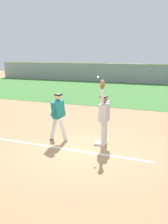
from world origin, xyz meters
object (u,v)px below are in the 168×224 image
Objects in this scene: parked_car_silver at (100,74)px; parked_car_red at (151,76)px; first_base at (101,143)px; fielder at (104,113)px; baseball at (98,77)px; runner at (58,114)px.

parked_car_silver is 6.69m from parked_car_red.
fielder reaches higher than first_base.
fielder is at bearing -8.62° from first_base.
first_base is 0.09× the size of parked_car_red.
parked_car_silver and parked_car_red have the same top height.
baseball is (-0.18, 0.14, 2.29)m from first_base.
baseball is at bearing -83.69° from parked_car_red.
fielder is 23.43m from parked_car_red.
parked_car_silver is at bearing -69.34° from fielder.
parked_car_red is at bearing 95.55° from first_base.
first_base is 0.17× the size of fielder.
runner is at bearing -66.84° from parked_car_silver.
first_base is at bearing -8.44° from fielder.
first_base is 23.40m from parked_car_red.
parked_car_red reaches higher than first_base.
baseball reaches higher than first_base.
runner reaches higher than parked_car_red.
baseball is at bearing 21.55° from runner.
first_base is at bearing 15.40° from runner.
runner is (-1.69, -0.14, -0.12)m from fielder.
runner is 0.38× the size of parked_car_silver.
runner is at bearing 5.08° from fielder.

